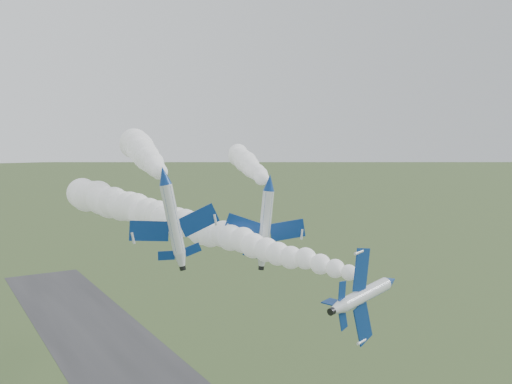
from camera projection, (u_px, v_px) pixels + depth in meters
jet_lead at (391, 281)px, 59.74m from camera, size 4.47×11.54×9.64m
smoke_trail_jet_lead at (180, 222)px, 85.91m from camera, size 24.33×68.34×5.83m
jet_pair_left at (164, 175)px, 70.27m from camera, size 11.18×13.20×3.70m
smoke_trail_jet_pair_left at (144, 154)px, 98.94m from camera, size 21.23×53.45×5.86m
jet_pair_right at (270, 182)px, 77.78m from camera, size 11.04×12.67×3.34m
smoke_trail_jet_pair_right at (247, 163)px, 109.92m from camera, size 27.71×54.84×4.61m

